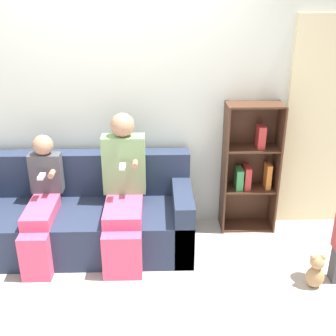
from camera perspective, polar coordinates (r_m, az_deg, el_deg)
ground_plane at (r=3.70m, az=-7.17°, el=-14.37°), size 14.00×14.00×0.00m
back_wall at (r=4.02m, az=-6.89°, el=9.01°), size 10.00×0.06×2.55m
curtain_panel at (r=4.36m, az=20.92°, el=5.34°), size 0.84×0.04×2.05m
couch at (r=4.02m, az=-11.57°, el=-6.56°), size 2.03×0.83×0.83m
adult_seated at (r=3.71m, az=-6.07°, el=-2.59°), size 0.38×0.76×1.26m
child_seated at (r=3.84m, az=-16.75°, el=-4.39°), size 0.28×0.77×1.06m
bookshelf at (r=4.17m, az=11.03°, el=0.14°), size 0.52×0.28×1.28m
teddy_bear at (r=3.69m, az=19.38°, el=-13.12°), size 0.15×0.12×0.30m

